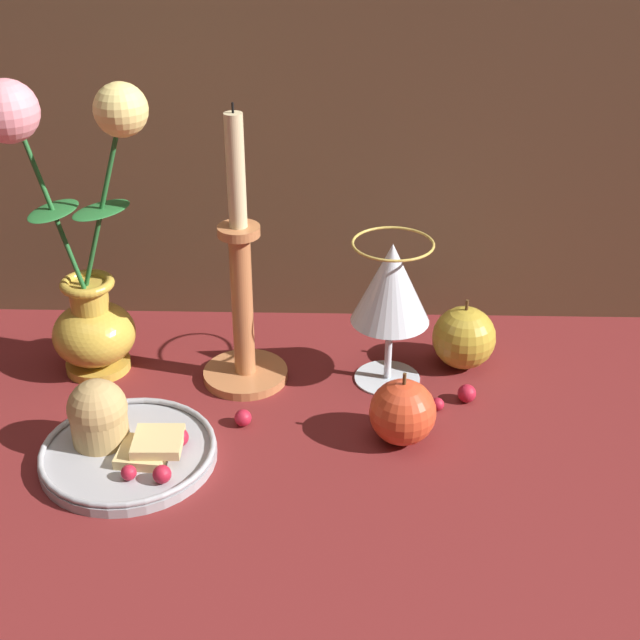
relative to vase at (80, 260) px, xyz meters
The scene contains 10 objects.
ground_plane 0.23m from the vase, 29.02° to the right, with size 2.40×2.40×0.00m, color maroon.
vase is the anchor object (origin of this frame).
plate_with_pastries 0.21m from the vase, 67.84° to the right, with size 0.17×0.17×0.08m.
wine_glass 0.33m from the vase, ahead, with size 0.09×0.09×0.17m.
candlestick 0.18m from the vase, ahead, with size 0.09×0.09×0.31m.
apple_beside_vase 0.38m from the vase, 19.85° to the right, with size 0.07×0.07×0.08m.
apple_near_glass 0.43m from the vase, ahead, with size 0.07×0.07×0.08m.
berry_near_plate 0.44m from the vase, ahead, with size 0.02×0.02×0.02m, color #AD192D.
berry_front_center 0.24m from the vase, 29.82° to the right, with size 0.02×0.02×0.02m, color #AD192D.
berry_by_glass_stem 0.41m from the vase, 10.37° to the right, with size 0.01×0.01×0.01m, color #AD192D.
Camera 1 is at (0.12, -0.76, 0.54)m, focal length 50.00 mm.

